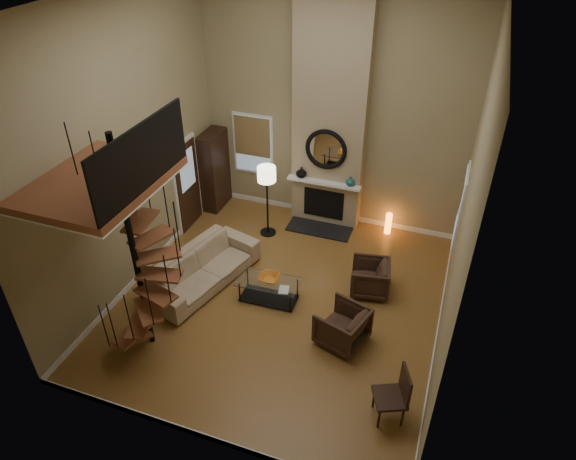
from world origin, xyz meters
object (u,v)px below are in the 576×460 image
(hutch, at_px, (214,171))
(accent_lamp, at_px, (388,224))
(sofa, at_px, (203,267))
(armchair_far, at_px, (346,328))
(coffee_table, at_px, (269,288))
(side_chair, at_px, (396,394))
(floor_lamp, at_px, (267,180))
(armchair_near, at_px, (373,278))

(hutch, bearing_deg, accent_lamp, 2.82)
(sofa, height_order, armchair_far, sofa)
(sofa, bearing_deg, hutch, 36.58)
(hutch, relative_size, coffee_table, 1.62)
(sofa, distance_m, side_chair, 4.59)
(sofa, distance_m, floor_lamp, 2.39)
(sofa, bearing_deg, floor_lamp, -0.11)
(hutch, distance_m, side_chair, 7.10)
(armchair_near, height_order, side_chair, side_chair)
(armchair_near, bearing_deg, coffee_table, -74.80)
(hutch, relative_size, sofa, 0.79)
(armchair_far, height_order, coffee_table, armchair_far)
(accent_lamp, bearing_deg, floor_lamp, -160.01)
(armchair_far, bearing_deg, sofa, -84.18)
(accent_lamp, distance_m, side_chair, 5.01)
(side_chair, bearing_deg, coffee_table, 146.57)
(sofa, height_order, armchair_near, sofa)
(armchair_far, distance_m, coffee_table, 1.80)
(armchair_near, bearing_deg, armchair_far, -17.06)
(side_chair, bearing_deg, sofa, 156.08)
(hutch, relative_size, floor_lamp, 1.16)
(armchair_near, bearing_deg, sofa, -85.77)
(armchair_near, relative_size, accent_lamp, 1.43)
(sofa, relative_size, armchair_far, 3.12)
(armchair_far, distance_m, side_chair, 1.64)
(sofa, xyz_separation_m, armchair_near, (3.29, 0.87, -0.04))
(side_chair, bearing_deg, accent_lamp, 101.67)
(armchair_far, xyz_separation_m, accent_lamp, (0.07, 3.68, -0.10))
(floor_lamp, xyz_separation_m, accent_lamp, (2.62, 0.95, -1.16))
(hutch, distance_m, sofa, 3.09)
(floor_lamp, bearing_deg, accent_lamp, 19.99)
(hutch, height_order, armchair_near, hutch)
(hutch, bearing_deg, armchair_far, -39.35)
(sofa, bearing_deg, coffee_table, -76.10)
(accent_lamp, bearing_deg, armchair_near, -87.23)
(coffee_table, xyz_separation_m, accent_lamp, (1.76, 3.07, -0.03))
(side_chair, bearing_deg, armchair_far, 131.42)
(sofa, distance_m, accent_lamp, 4.41)
(sofa, relative_size, floor_lamp, 1.46)
(coffee_table, relative_size, accent_lamp, 2.35)
(side_chair, bearing_deg, hutch, 138.54)
(sofa, xyz_separation_m, floor_lamp, (0.57, 2.09, 1.02))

